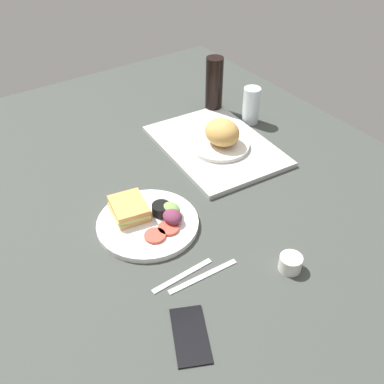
{
  "coord_description": "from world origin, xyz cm",
  "views": [
    {
      "loc": [
        83.2,
        -52.73,
        83.87
      ],
      "look_at": [
        2.0,
        3.0,
        4.0
      ],
      "focal_mm": 42.0,
      "sensor_mm": 36.0,
      "label": 1
    }
  ],
  "objects_px": {
    "serving_tray": "(216,146)",
    "fork": "(182,275)",
    "bread_plate_near": "(221,137)",
    "cell_phone": "(190,335)",
    "knife": "(203,276)",
    "soda_bottle": "(214,85)",
    "drinking_glass": "(251,105)",
    "plate_with_salad": "(148,219)",
    "espresso_cup": "(290,263)"
  },
  "relations": [
    {
      "from": "serving_tray",
      "to": "fork",
      "type": "distance_m",
      "value": 0.57
    },
    {
      "from": "bread_plate_near",
      "to": "cell_phone",
      "type": "bearing_deg",
      "value": -42.5
    },
    {
      "from": "knife",
      "to": "cell_phone",
      "type": "distance_m",
      "value": 0.17
    },
    {
      "from": "soda_bottle",
      "to": "knife",
      "type": "bearing_deg",
      "value": -38.28
    },
    {
      "from": "drinking_glass",
      "to": "cell_phone",
      "type": "relative_size",
      "value": 0.93
    },
    {
      "from": "knife",
      "to": "drinking_glass",
      "type": "bearing_deg",
      "value": 44.18
    },
    {
      "from": "bread_plate_near",
      "to": "fork",
      "type": "bearing_deg",
      "value": -46.84
    },
    {
      "from": "plate_with_salad",
      "to": "espresso_cup",
      "type": "xyz_separation_m",
      "value": [
        0.34,
        0.2,
        0.0
      ]
    },
    {
      "from": "fork",
      "to": "serving_tray",
      "type": "bearing_deg",
      "value": 43.38
    },
    {
      "from": "knife",
      "to": "cell_phone",
      "type": "xyz_separation_m",
      "value": [
        0.12,
        -0.12,
        0.0
      ]
    },
    {
      "from": "fork",
      "to": "knife",
      "type": "xyz_separation_m",
      "value": [
        0.03,
        0.04,
        0.0
      ]
    },
    {
      "from": "drinking_glass",
      "to": "cell_phone",
      "type": "height_order",
      "value": "drinking_glass"
    },
    {
      "from": "plate_with_salad",
      "to": "espresso_cup",
      "type": "distance_m",
      "value": 0.39
    },
    {
      "from": "serving_tray",
      "to": "plate_with_salad",
      "type": "distance_m",
      "value": 0.42
    },
    {
      "from": "espresso_cup",
      "to": "serving_tray",
      "type": "bearing_deg",
      "value": 162.12
    },
    {
      "from": "fork",
      "to": "bread_plate_near",
      "type": "bearing_deg",
      "value": 41.37
    },
    {
      "from": "plate_with_salad",
      "to": "fork",
      "type": "xyz_separation_m",
      "value": [
        0.21,
        -0.02,
        -0.01
      ]
    },
    {
      "from": "espresso_cup",
      "to": "knife",
      "type": "distance_m",
      "value": 0.21
    },
    {
      "from": "soda_bottle",
      "to": "fork",
      "type": "bearing_deg",
      "value": -41.75
    },
    {
      "from": "plate_with_salad",
      "to": "drinking_glass",
      "type": "distance_m",
      "value": 0.64
    },
    {
      "from": "cell_phone",
      "to": "espresso_cup",
      "type": "bearing_deg",
      "value": 118.39
    },
    {
      "from": "espresso_cup",
      "to": "knife",
      "type": "xyz_separation_m",
      "value": [
        -0.1,
        -0.19,
        -0.02
      ]
    },
    {
      "from": "cell_phone",
      "to": "knife",
      "type": "bearing_deg",
      "value": 159.93
    },
    {
      "from": "knife",
      "to": "serving_tray",
      "type": "bearing_deg",
      "value": 53.0
    },
    {
      "from": "soda_bottle",
      "to": "serving_tray",
      "type": "bearing_deg",
      "value": -34.99
    },
    {
      "from": "espresso_cup",
      "to": "cell_phone",
      "type": "height_order",
      "value": "espresso_cup"
    },
    {
      "from": "espresso_cup",
      "to": "knife",
      "type": "height_order",
      "value": "espresso_cup"
    },
    {
      "from": "fork",
      "to": "soda_bottle",
      "type": "bearing_deg",
      "value": 46.46
    },
    {
      "from": "espresso_cup",
      "to": "cell_phone",
      "type": "xyz_separation_m",
      "value": [
        0.02,
        -0.31,
        -0.02
      ]
    },
    {
      "from": "fork",
      "to": "plate_with_salad",
      "type": "bearing_deg",
      "value": 81.54
    },
    {
      "from": "soda_bottle",
      "to": "knife",
      "type": "distance_m",
      "value": 0.83
    },
    {
      "from": "knife",
      "to": "plate_with_salad",
      "type": "bearing_deg",
      "value": 96.61
    },
    {
      "from": "soda_bottle",
      "to": "espresso_cup",
      "type": "bearing_deg",
      "value": -23.29
    },
    {
      "from": "serving_tray",
      "to": "espresso_cup",
      "type": "distance_m",
      "value": 0.56
    },
    {
      "from": "bread_plate_near",
      "to": "serving_tray",
      "type": "bearing_deg",
      "value": -172.29
    },
    {
      "from": "bread_plate_near",
      "to": "drinking_glass",
      "type": "bearing_deg",
      "value": 114.32
    },
    {
      "from": "soda_bottle",
      "to": "knife",
      "type": "relative_size",
      "value": 1.1
    },
    {
      "from": "serving_tray",
      "to": "knife",
      "type": "distance_m",
      "value": 0.56
    },
    {
      "from": "espresso_cup",
      "to": "fork",
      "type": "xyz_separation_m",
      "value": [
        -0.13,
        -0.23,
        -0.02
      ]
    },
    {
      "from": "drinking_glass",
      "to": "serving_tray",
      "type": "bearing_deg",
      "value": -71.83
    },
    {
      "from": "knife",
      "to": "fork",
      "type": "bearing_deg",
      "value": 145.92
    },
    {
      "from": "drinking_glass",
      "to": "espresso_cup",
      "type": "xyz_separation_m",
      "value": [
        0.6,
        -0.38,
        -0.05
      ]
    },
    {
      "from": "soda_bottle",
      "to": "bread_plate_near",
      "type": "bearing_deg",
      "value": -31.57
    },
    {
      "from": "serving_tray",
      "to": "soda_bottle",
      "type": "distance_m",
      "value": 0.28
    },
    {
      "from": "plate_with_salad",
      "to": "knife",
      "type": "height_order",
      "value": "plate_with_salad"
    },
    {
      "from": "cell_phone",
      "to": "drinking_glass",
      "type": "bearing_deg",
      "value": 157.15
    },
    {
      "from": "serving_tray",
      "to": "fork",
      "type": "height_order",
      "value": "serving_tray"
    },
    {
      "from": "drinking_glass",
      "to": "plate_with_salad",
      "type": "bearing_deg",
      "value": -65.64
    },
    {
      "from": "bread_plate_near",
      "to": "plate_with_salad",
      "type": "height_order",
      "value": "bread_plate_near"
    },
    {
      "from": "serving_tray",
      "to": "knife",
      "type": "bearing_deg",
      "value": -39.79
    }
  ]
}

